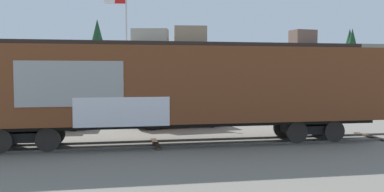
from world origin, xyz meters
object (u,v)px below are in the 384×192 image
(freight_car, at_px, (177,86))
(flagpole, at_px, (122,33))
(parked_car_black, at_px, (176,111))
(parked_car_green, at_px, (48,114))

(freight_car, distance_m, flagpole, 13.13)
(freight_car, xyz_separation_m, flagpole, (-2.37, 12.48, 3.31))
(flagpole, distance_m, parked_car_black, 9.14)
(freight_car, xyz_separation_m, parked_car_black, (0.61, 5.33, -1.53))
(flagpole, bearing_deg, parked_car_green, -117.91)
(parked_car_green, height_order, parked_car_black, parked_car_black)
(freight_car, bearing_deg, parked_car_green, 138.91)
(parked_car_black, bearing_deg, freight_car, -96.55)
(parked_car_black, bearing_deg, flagpole, 112.66)
(freight_car, bearing_deg, parked_car_black, 83.45)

